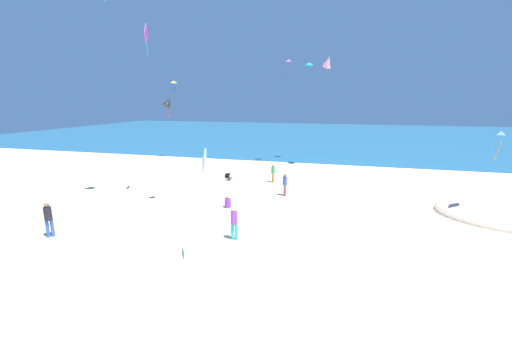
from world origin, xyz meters
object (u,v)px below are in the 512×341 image
at_px(person_2, 234,221).
at_px(person_5, 285,183).
at_px(kite_white, 204,163).
at_px(kite_yellow, 174,82).
at_px(kite_magenta, 146,34).
at_px(kite_teal, 309,64).
at_px(beach_chair_near_camera, 228,177).
at_px(kite_pink, 328,62).
at_px(person_4, 273,172).
at_px(kite_black, 168,102).
at_px(person_1, 48,217).
at_px(kite_blue, 501,133).
at_px(kite_purple, 289,61).
at_px(person_3, 228,203).

relative_size(person_2, person_5, 1.05).
xyz_separation_m(kite_white, kite_yellow, (-12.96, 21.36, 4.26)).
bearing_deg(kite_white, kite_magenta, 132.80).
xyz_separation_m(person_5, kite_teal, (-0.05, 13.55, 9.28)).
bearing_deg(beach_chair_near_camera, kite_pink, 79.39).
bearing_deg(person_2, beach_chair_near_camera, 17.13).
bearing_deg(person_5, kite_pink, 56.58).
distance_m(person_4, kite_black, 10.24).
bearing_deg(person_1, kite_yellow, -36.77).
height_order(beach_chair_near_camera, person_1, person_1).
height_order(person_2, kite_blue, kite_blue).
height_order(person_4, kite_purple, kite_purple).
bearing_deg(person_3, kite_purple, -12.94).
distance_m(beach_chair_near_camera, kite_pink, 13.94).
distance_m(kite_white, kite_magenta, 12.03).
xyz_separation_m(person_5, kite_blue, (11.55, -1.82, 3.93)).
bearing_deg(kite_teal, kite_pink, -59.14).
bearing_deg(person_4, kite_pink, -151.84).
xyz_separation_m(beach_chair_near_camera, person_3, (2.37, -6.62, 0.03)).
distance_m(person_1, person_5, 13.76).
bearing_deg(person_3, kite_magenta, 75.40).
distance_m(person_2, kite_pink, 20.16).
xyz_separation_m(kite_white, kite_pink, (3.29, 20.41, 5.74)).
height_order(kite_white, kite_blue, kite_blue).
distance_m(person_2, person_3, 4.77).
bearing_deg(beach_chair_near_camera, person_4, 38.30).
height_order(kite_pink, kite_black, kite_pink).
distance_m(kite_pink, kite_blue, 16.10).
xyz_separation_m(kite_blue, kite_black, (-18.03, -1.88, 1.56)).
relative_size(person_5, kite_yellow, 1.39).
distance_m(beach_chair_near_camera, person_3, 7.03).
bearing_deg(beach_chair_near_camera, kite_purple, 102.49).
distance_m(person_4, kite_magenta, 13.22).
distance_m(person_2, kite_purple, 21.14).
distance_m(person_2, kite_magenta, 12.90).
distance_m(beach_chair_near_camera, kite_purple, 13.32).
relative_size(beach_chair_near_camera, kite_black, 0.60).
height_order(kite_teal, kite_magenta, kite_magenta).
height_order(kite_blue, kite_yellow, kite_yellow).
bearing_deg(person_2, person_1, 98.90).
relative_size(person_3, kite_black, 0.62).
bearing_deg(kite_yellow, kite_teal, 9.99).
bearing_deg(kite_blue, beach_chair_near_camera, 163.24).
distance_m(person_3, kite_pink, 17.28).
xyz_separation_m(person_1, person_2, (8.70, 2.03, -0.07)).
height_order(person_1, kite_blue, kite_blue).
relative_size(beach_chair_near_camera, person_5, 0.50).
xyz_separation_m(person_1, kite_yellow, (-4.48, 20.75, 7.45)).
relative_size(kite_purple, kite_yellow, 1.44).
relative_size(kite_pink, kite_magenta, 0.79).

